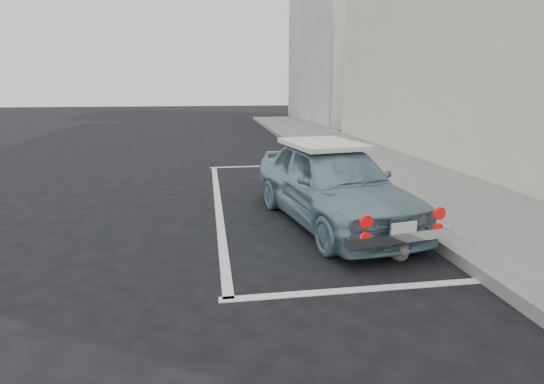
# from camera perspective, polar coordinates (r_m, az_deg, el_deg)

# --- Properties ---
(ground) EXTENTS (80.00, 80.00, 0.00)m
(ground) POSITION_cam_1_polar(r_m,az_deg,el_deg) (4.92, 4.53, -10.74)
(ground) COLOR black
(ground) RESTS_ON ground
(sidewalk) EXTENTS (2.80, 40.00, 0.15)m
(sidewalk) POSITION_cam_1_polar(r_m,az_deg,el_deg) (7.89, 24.26, -1.74)
(sidewalk) COLOR slate
(sidewalk) RESTS_ON ground
(building_far) EXTENTS (3.50, 10.00, 8.00)m
(building_far) POSITION_cam_1_polar(r_m,az_deg,el_deg) (25.51, 8.60, 18.40)
(building_far) COLOR #ADA59D
(building_far) RESTS_ON ground
(pline_rear) EXTENTS (3.00, 0.12, 0.01)m
(pline_rear) POSITION_cam_1_polar(r_m,az_deg,el_deg) (4.63, 12.17, -12.68)
(pline_rear) COLOR silver
(pline_rear) RESTS_ON ground
(pline_front) EXTENTS (3.00, 0.12, 0.01)m
(pline_front) POSITION_cam_1_polar(r_m,az_deg,el_deg) (11.15, -0.57, 3.52)
(pline_front) COLOR silver
(pline_front) RESTS_ON ground
(pline_side) EXTENTS (0.12, 7.00, 0.01)m
(pline_side) POSITION_cam_1_polar(r_m,az_deg,el_deg) (7.63, -7.26, -1.64)
(pline_side) COLOR silver
(pline_side) RESTS_ON ground
(retro_coupe) EXTENTS (2.08, 3.85, 1.24)m
(retro_coupe) POSITION_cam_1_polar(r_m,az_deg,el_deg) (6.51, 8.09, 1.24)
(retro_coupe) COLOR #7999A9
(retro_coupe) RESTS_ON ground
(cat) EXTENTS (0.24, 0.50, 0.27)m
(cat) POSITION_cam_1_polar(r_m,az_deg,el_deg) (5.40, 16.71, -7.61)
(cat) COLOR brown
(cat) RESTS_ON ground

